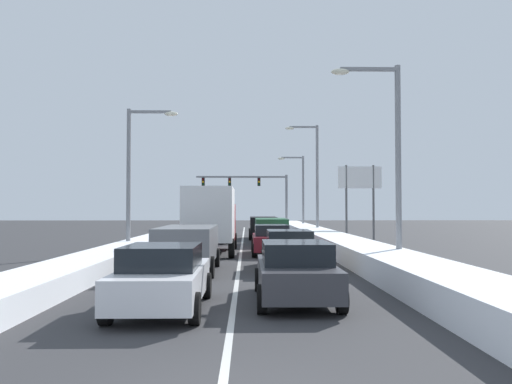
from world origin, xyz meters
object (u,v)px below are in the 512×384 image
(sedan_navy_center_lane_fourth, at_px, (215,231))
(roadside_sign_right, at_px, (360,185))
(traffic_light_gantry, at_px, (254,187))
(street_lamp_right_near, at_px, (388,146))
(sedan_white_center_lane_nearest, at_px, (163,277))
(box_truck_center_lane_third, at_px, (211,217))
(suv_gray_center_lane_second, at_px, (188,244))
(sedan_tan_right_lane_second, at_px, (289,250))
(street_lamp_left_mid, at_px, (136,166))
(street_lamp_right_mid, at_px, (313,171))
(street_lamp_right_far, at_px, (299,186))
(sedan_maroon_right_lane_third, at_px, (271,240))
(sedan_charcoal_right_lane_nearest, at_px, (295,271))
(sedan_silver_center_lane_fifth, at_px, (221,228))
(suv_green_right_lane_fourth, at_px, (271,229))
(suv_black_right_lane_fifth, at_px, (263,226))

(sedan_navy_center_lane_fourth, distance_m, roadside_sign_right, 11.22)
(traffic_light_gantry, relative_size, street_lamp_right_near, 1.36)
(roadside_sign_right, bearing_deg, sedan_navy_center_lane_fourth, -166.78)
(sedan_white_center_lane_nearest, height_order, roadside_sign_right, roadside_sign_right)
(box_truck_center_lane_third, bearing_deg, suv_gray_center_lane_second, -92.47)
(sedan_tan_right_lane_second, bearing_deg, street_lamp_left_mid, 135.91)
(street_lamp_right_mid, relative_size, street_lamp_right_far, 1.18)
(street_lamp_right_mid, height_order, street_lamp_right_far, street_lamp_right_mid)
(sedan_maroon_right_lane_third, xyz_separation_m, box_truck_center_lane_third, (-3.08, 0.65, 1.14))
(sedan_navy_center_lane_fourth, distance_m, street_lamp_left_mid, 9.86)
(sedan_tan_right_lane_second, bearing_deg, sedan_white_center_lane_nearest, -114.50)
(sedan_tan_right_lane_second, bearing_deg, sedan_navy_center_lane_fourth, 103.64)
(suv_gray_center_lane_second, distance_m, box_truck_center_lane_third, 7.68)
(sedan_charcoal_right_lane_nearest, distance_m, street_lamp_right_far, 39.11)
(street_lamp_right_near, bearing_deg, sedan_maroon_right_lane_third, 122.18)
(sedan_white_center_lane_nearest, relative_size, street_lamp_left_mid, 0.60)
(sedan_silver_center_lane_fifth, xyz_separation_m, roadside_sign_right, (10.38, -3.25, 3.25))
(sedan_maroon_right_lane_third, relative_size, traffic_light_gantry, 0.42)
(suv_green_right_lane_fourth, distance_m, box_truck_center_lane_third, 7.39)
(sedan_maroon_right_lane_third, relative_size, street_lamp_right_near, 0.58)
(suv_green_right_lane_fourth, height_order, street_lamp_right_near, street_lamp_right_near)
(street_lamp_right_near, bearing_deg, sedan_navy_center_lane_fourth, 115.46)
(sedan_navy_center_lane_fourth, bearing_deg, suv_gray_center_lane_second, -90.08)
(suv_black_right_lane_fifth, height_order, sedan_silver_center_lane_fifth, suv_black_right_lane_fifth)
(suv_gray_center_lane_second, bearing_deg, street_lamp_right_near, 2.80)
(sedan_tan_right_lane_second, distance_m, box_truck_center_lane_third, 7.83)
(suv_gray_center_lane_second, height_order, sedan_silver_center_lane_fifth, suv_gray_center_lane_second)
(street_lamp_right_far, xyz_separation_m, street_lamp_left_mid, (-11.05, -24.82, -0.02))
(sedan_tan_right_lane_second, relative_size, street_lamp_right_near, 0.58)
(sedan_white_center_lane_nearest, xyz_separation_m, traffic_light_gantry, (2.80, 47.82, 3.96))
(suv_gray_center_lane_second, relative_size, street_lamp_right_mid, 0.55)
(suv_black_right_lane_fifth, bearing_deg, sedan_tan_right_lane_second, -88.87)
(suv_gray_center_lane_second, xyz_separation_m, sedan_navy_center_lane_fourth, (0.02, 16.20, -0.25))
(sedan_charcoal_right_lane_nearest, relative_size, sedan_silver_center_lane_fifth, 1.00)
(sedan_maroon_right_lane_third, height_order, suv_gray_center_lane_second, suv_gray_center_lane_second)
(box_truck_center_lane_third, height_order, sedan_navy_center_lane_fourth, box_truck_center_lane_third)
(sedan_maroon_right_lane_third, relative_size, suv_gray_center_lane_second, 0.92)
(suv_green_right_lane_fourth, distance_m, street_lamp_right_mid, 9.63)
(sedan_tan_right_lane_second, distance_m, traffic_light_gantry, 40.24)
(sedan_maroon_right_lane_third, bearing_deg, street_lamp_right_mid, 74.88)
(sedan_silver_center_lane_fifth, bearing_deg, sedan_charcoal_right_lane_nearest, -83.24)
(street_lamp_right_near, bearing_deg, sedan_charcoal_right_lane_nearest, -122.88)
(sedan_maroon_right_lane_third, xyz_separation_m, street_lamp_right_far, (4.03, 25.70, 3.81))
(sedan_silver_center_lane_fifth, bearing_deg, street_lamp_right_far, 55.67)
(sedan_navy_center_lane_fourth, distance_m, street_lamp_right_mid, 10.40)
(suv_gray_center_lane_second, xyz_separation_m, traffic_light_gantry, (3.04, 40.73, 3.71))
(sedan_tan_right_lane_second, distance_m, street_lamp_right_mid, 22.00)
(street_lamp_right_far, bearing_deg, sedan_white_center_lane_nearest, -100.27)
(street_lamp_right_near, bearing_deg, suv_black_right_lane_fifth, 101.83)
(street_lamp_right_far, bearing_deg, street_lamp_right_near, -89.79)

